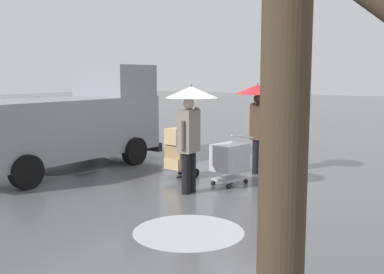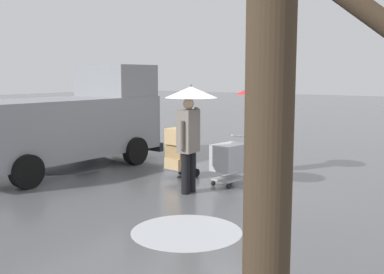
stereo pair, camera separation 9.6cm
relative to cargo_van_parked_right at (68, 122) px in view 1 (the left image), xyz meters
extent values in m
plane|color=#5B5B5E|center=(-3.83, -0.62, -1.18)|extent=(90.00, 90.00, 0.00)
cylinder|color=silver|center=(-5.21, 2.09, -1.18)|extent=(1.68, 1.68, 0.01)
cylinder|color=#999BA0|center=(0.64, -0.19, -1.18)|extent=(2.83, 2.83, 0.01)
cube|color=gray|center=(0.00, 0.26, -0.12)|extent=(2.04, 5.23, 1.40)
cube|color=gray|center=(-0.03, -1.64, 1.00)|extent=(1.86, 1.43, 0.84)
cube|color=black|center=(-0.04, -2.36, 0.20)|extent=(1.66, 0.09, 0.63)
cube|color=#232326|center=(-0.04, -2.40, -0.86)|extent=(1.96, 0.19, 0.24)
cylinder|color=black|center=(0.96, -1.37, -0.82)|extent=(0.25, 0.72, 0.72)
cylinder|color=black|center=(-1.00, -1.33, -0.82)|extent=(0.25, 0.72, 0.72)
cylinder|color=black|center=(-0.95, 1.89, -0.82)|extent=(0.25, 0.72, 0.72)
cube|color=#B2B2B7|center=(-4.17, -0.86, -0.58)|extent=(0.61, 0.82, 0.56)
cube|color=#B2B2B7|center=(-4.17, -0.86, -1.04)|extent=(0.55, 0.74, 0.04)
cylinder|color=#B2B2B7|center=(-4.22, -1.28, -0.18)|extent=(0.58, 0.11, 0.04)
sphere|color=black|center=(-4.34, -0.53, -1.13)|extent=(0.10, 0.10, 0.10)
sphere|color=black|center=(-3.92, -0.58, -1.13)|extent=(0.10, 0.10, 0.10)
sphere|color=black|center=(-4.41, -1.14, -1.13)|extent=(0.10, 0.10, 0.10)
sphere|color=black|center=(-4.00, -1.19, -1.13)|extent=(0.10, 0.10, 0.10)
cube|color=#515156|center=(-2.90, -0.75, -0.96)|extent=(0.53, 0.64, 0.03)
cylinder|color=#515156|center=(-3.14, -1.03, -0.41)|extent=(0.04, 0.04, 1.10)
cylinder|color=#515156|center=(-2.71, -1.07, -0.41)|extent=(0.04, 0.04, 1.10)
cylinder|color=black|center=(-3.16, -1.03, -1.08)|extent=(0.07, 0.20, 0.20)
cylinder|color=black|center=(-2.69, -1.07, -1.08)|extent=(0.07, 0.20, 0.20)
cube|color=tan|center=(-2.90, -0.75, -0.83)|extent=(0.51, 0.60, 0.25)
cube|color=#A37F51|center=(-2.90, -0.75, -0.54)|extent=(0.51, 0.53, 0.32)
cube|color=tan|center=(-2.90, -0.75, -0.21)|extent=(0.43, 0.64, 0.36)
cylinder|color=black|center=(-3.86, 0.31, -0.77)|extent=(0.18, 0.18, 0.82)
cylinder|color=black|center=(-3.85, 0.11, -0.77)|extent=(0.18, 0.18, 0.82)
cube|color=slate|center=(-3.86, 0.21, 0.06)|extent=(0.31, 0.46, 0.84)
sphere|color=beige|center=(-3.86, 0.21, 0.60)|extent=(0.22, 0.22, 0.22)
cylinder|color=slate|center=(-3.87, 0.47, 0.01)|extent=(0.10, 0.10, 0.55)
cylinder|color=slate|center=(-3.82, 0.03, 0.28)|extent=(0.31, 0.12, 0.50)
cylinder|color=#333338|center=(-3.85, 0.11, 0.44)|extent=(0.02, 0.02, 0.86)
cone|color=white|center=(-3.85, 0.11, 0.82)|extent=(1.04, 1.04, 0.22)
sphere|color=#333338|center=(-3.85, 0.11, 0.95)|extent=(0.04, 0.04, 0.04)
cylinder|color=black|center=(-4.07, -2.37, -0.77)|extent=(0.18, 0.18, 0.82)
cylinder|color=black|center=(-4.11, -2.17, -0.77)|extent=(0.18, 0.18, 0.82)
cube|color=#473323|center=(-4.09, -2.27, 0.06)|extent=(0.37, 0.49, 0.84)
sphere|color=brown|center=(-4.09, -2.27, 0.60)|extent=(0.22, 0.22, 0.22)
cylinder|color=#473323|center=(-4.04, -2.52, 0.01)|extent=(0.10, 0.10, 0.55)
cylinder|color=#473323|center=(-4.15, -2.10, 0.28)|extent=(0.32, 0.16, 0.50)
cylinder|color=#333338|center=(-4.11, -2.17, 0.44)|extent=(0.02, 0.02, 0.86)
cone|color=red|center=(-4.11, -2.17, 0.82)|extent=(1.04, 1.04, 0.22)
sphere|color=#333338|center=(-4.11, -2.17, 0.95)|extent=(0.04, 0.04, 0.04)
cylinder|color=#423323|center=(-8.19, 5.44, 0.87)|extent=(0.24, 0.24, 4.10)
camera|label=1|loc=(-9.12, 7.52, 1.16)|focal=43.27mm
camera|label=2|loc=(-9.20, 7.46, 1.16)|focal=43.27mm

